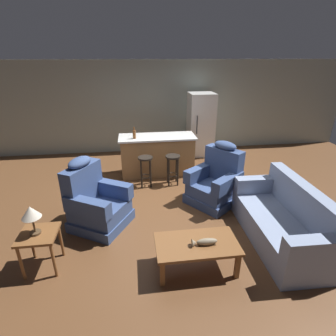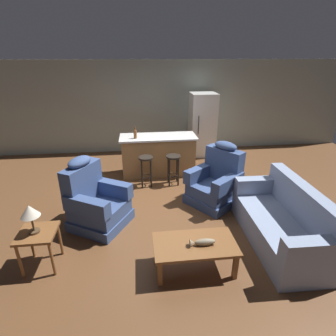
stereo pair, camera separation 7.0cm
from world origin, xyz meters
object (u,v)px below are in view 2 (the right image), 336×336
coffee_table (195,246)px  bar_stool_left (146,166)px  refrigerator (202,125)px  end_table (38,238)px  bar_stool_right (173,164)px  recliner_near_island (216,182)px  couch (283,223)px  table_lamp (30,212)px  kitchen_island (158,155)px  recliner_near_lamp (95,202)px  bottle_tall_green (135,134)px  fish_figurine (202,242)px

coffee_table → bar_stool_left: size_ratio=1.62×
coffee_table → refrigerator: (1.15, 4.42, 0.52)m
end_table → refrigerator: 5.24m
coffee_table → bar_stool_left: bar_stool_left is taller
bar_stool_left → bar_stool_right: same height
recliner_near_island → refrigerator: size_ratio=0.68×
couch → end_table: size_ratio=3.44×
recliner_near_island → table_lamp: size_ratio=2.93×
couch → recliner_near_island: (-0.68, 1.32, 0.08)m
end_table → kitchen_island: (1.85, 2.92, 0.02)m
kitchen_island → table_lamp: bearing=-122.7°
recliner_near_lamp → refrigerator: refrigerator is taller
kitchen_island → refrigerator: refrigerator is taller
recliner_near_island → bottle_tall_green: (-1.53, 1.38, 0.63)m
recliner_near_island → table_lamp: 3.24m
end_table → bottle_tall_green: bottle_tall_green is taller
coffee_table → recliner_near_island: bearing=65.3°
table_lamp → recliner_near_lamp: bearing=55.5°
fish_figurine → kitchen_island: (-0.30, 3.27, 0.02)m
couch → refrigerator: bearing=-83.8°
refrigerator → coffee_table: bearing=-104.5°
fish_figurine → couch: bearing=17.7°
coffee_table → bar_stool_right: bearing=88.5°
end_table → couch: bearing=1.6°
kitchen_island → bar_stool_right: 0.69m
fish_figurine → recliner_near_island: size_ratio=0.28×
bottle_tall_green → bar_stool_left: bearing=-67.8°
fish_figurine → end_table: bearing=170.9°
recliner_near_island → refrigerator: refrigerator is taller
kitchen_island → bar_stool_right: bearing=-66.1°
bar_stool_left → bar_stool_right: size_ratio=1.00×
coffee_table → end_table: 2.09m
recliner_near_island → bottle_tall_green: bottle_tall_green is taller
end_table → bottle_tall_green: (1.32, 2.80, 0.59)m
kitchen_island → bar_stool_right: (0.28, -0.63, -0.01)m
couch → refrigerator: size_ratio=1.09×
coffee_table → recliner_near_island: size_ratio=0.92×
end_table → table_lamp: 0.41m
coffee_table → refrigerator: 4.59m
recliner_near_lamp → bottle_tall_green: bearing=99.4°
recliner_near_lamp → recliner_near_island: (2.24, 0.49, 0.00)m
coffee_table → table_lamp: bearing=172.0°
couch → bar_stool_right: couch is taller
coffee_table → end_table: bearing=171.8°
recliner_near_island → refrigerator: bearing=-134.8°
refrigerator → fish_figurine: bearing=-103.3°
recliner_near_island → bar_stool_left: (-1.32, 0.87, 0.05)m
recliner_near_island → bar_stool_left: size_ratio=1.76×
recliner_near_lamp → kitchen_island: (1.24, 1.99, 0.06)m
bottle_tall_green → coffee_table: bearing=-76.5°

